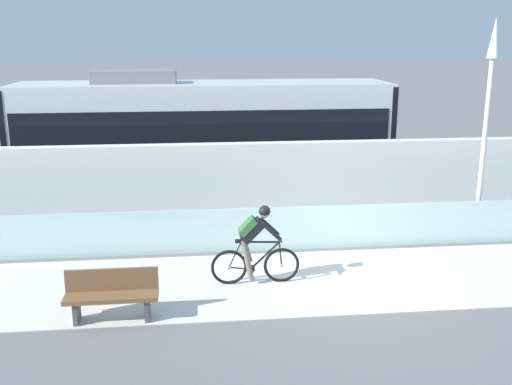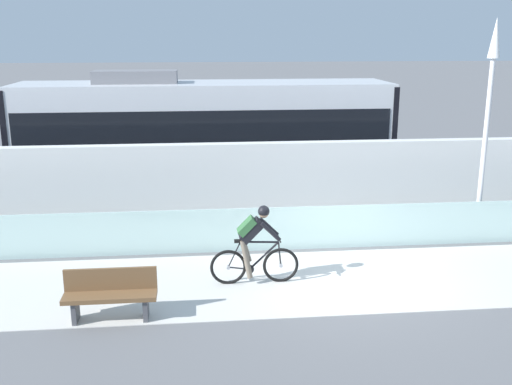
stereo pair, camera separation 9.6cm
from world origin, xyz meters
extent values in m
plane|color=slate|center=(0.00, 0.00, 0.00)|extent=(200.00, 200.00, 0.00)
cube|color=silver|center=(0.00, 0.00, 0.01)|extent=(32.00, 3.20, 0.01)
cube|color=silver|center=(0.00, 1.85, 0.51)|extent=(32.00, 0.05, 1.02)
cube|color=silver|center=(0.00, 3.65, 1.10)|extent=(32.00, 0.36, 2.19)
cube|color=#595654|center=(0.00, 6.13, 0.00)|extent=(32.00, 0.08, 0.01)
cube|color=#595654|center=(0.00, 7.57, 0.00)|extent=(32.00, 0.08, 0.01)
cube|color=silver|center=(-2.66, 6.85, 1.90)|extent=(11.00, 2.50, 3.10)
cube|color=black|center=(-2.66, 6.85, 2.25)|extent=(10.56, 2.54, 1.04)
cube|color=#4C4C51|center=(-2.66, 6.85, 0.53)|extent=(10.78, 2.53, 0.28)
cube|color=slate|center=(-4.64, 6.85, 3.63)|extent=(2.40, 1.10, 0.36)
cube|color=#232326|center=(-6.18, 6.85, 0.36)|extent=(1.40, 1.88, 0.20)
cylinder|color=black|center=(-6.18, 6.13, 0.30)|extent=(0.60, 0.10, 0.60)
cylinder|color=black|center=(-6.18, 7.57, 0.30)|extent=(0.60, 0.10, 0.60)
cube|color=#232326|center=(0.86, 6.85, 0.36)|extent=(1.40, 1.88, 0.20)
cylinder|color=black|center=(0.86, 6.13, 0.30)|extent=(0.60, 0.10, 0.60)
cylinder|color=black|center=(0.86, 7.57, 0.30)|extent=(0.60, 0.10, 0.60)
cube|color=black|center=(-8.11, 6.85, 1.90)|extent=(0.16, 2.54, 2.94)
cube|color=black|center=(2.79, 6.85, 1.90)|extent=(0.16, 2.54, 2.94)
torus|color=black|center=(-1.32, 0.00, 0.36)|extent=(0.72, 0.06, 0.72)
cylinder|color=#99999E|center=(-1.32, 0.00, 0.36)|extent=(0.07, 0.10, 0.07)
torus|color=black|center=(-2.37, 0.00, 0.36)|extent=(0.72, 0.06, 0.72)
cylinder|color=#99999E|center=(-2.37, 0.00, 0.36)|extent=(0.07, 0.10, 0.07)
cylinder|color=black|center=(-1.66, 0.00, 0.57)|extent=(0.60, 0.04, 0.58)
cylinder|color=black|center=(-2.04, 0.00, 0.59)|extent=(0.22, 0.04, 0.59)
cylinder|color=black|center=(-1.75, 0.00, 0.86)|extent=(0.76, 0.04, 0.07)
cylinder|color=black|center=(-2.16, 0.00, 0.33)|extent=(0.43, 0.03, 0.09)
cylinder|color=black|center=(-2.25, 0.00, 0.62)|extent=(0.27, 0.02, 0.53)
cylinder|color=black|center=(-1.35, 0.00, 0.60)|extent=(0.08, 0.03, 0.49)
cube|color=black|center=(-2.13, 0.00, 0.90)|extent=(0.24, 0.10, 0.05)
cylinder|color=black|center=(-1.37, 0.00, 0.95)|extent=(0.03, 0.58, 0.03)
cylinder|color=#262628|center=(-1.95, 0.00, 0.30)|extent=(0.18, 0.02, 0.18)
cube|color=black|center=(-1.91, 0.00, 1.11)|extent=(0.50, 0.28, 0.51)
cube|color=#336638|center=(-2.00, 0.00, 1.21)|extent=(0.38, 0.30, 0.38)
sphere|color=tan|center=(-1.67, 0.00, 1.46)|extent=(0.20, 0.20, 0.20)
sphere|color=black|center=(-1.67, 0.00, 1.49)|extent=(0.23, 0.23, 0.23)
cylinder|color=black|center=(-1.55, -0.16, 1.12)|extent=(0.41, 0.08, 0.41)
cylinder|color=black|center=(-1.55, 0.16, 1.12)|extent=(0.41, 0.08, 0.41)
cylinder|color=#726656|center=(-2.02, -0.09, 0.55)|extent=(0.25, 0.11, 0.79)
cylinder|color=#726656|center=(-2.02, 0.09, 0.69)|extent=(0.25, 0.11, 0.52)
cylinder|color=gray|center=(3.79, 2.15, 0.10)|extent=(0.24, 0.24, 0.20)
cylinder|color=silver|center=(3.79, 2.15, 2.20)|extent=(0.12, 0.12, 4.20)
cone|color=white|center=(3.79, 2.15, 4.75)|extent=(0.28, 0.28, 0.90)
cube|color=brown|center=(-4.49, -1.35, 0.45)|extent=(1.60, 0.44, 0.08)
cube|color=brown|center=(-4.49, -1.15, 0.69)|extent=(1.60, 0.06, 0.40)
cube|color=#4C4C51|center=(-5.09, -1.35, 0.21)|extent=(0.08, 0.36, 0.41)
cube|color=#4C4C51|center=(-3.89, -1.35, 0.21)|extent=(0.08, 0.36, 0.41)
camera|label=1|loc=(-3.04, -11.01, 4.81)|focal=41.86mm
camera|label=2|loc=(-2.94, -11.02, 4.81)|focal=41.86mm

